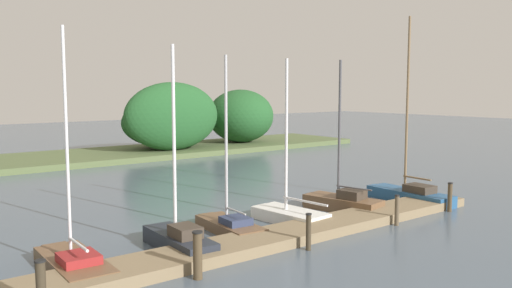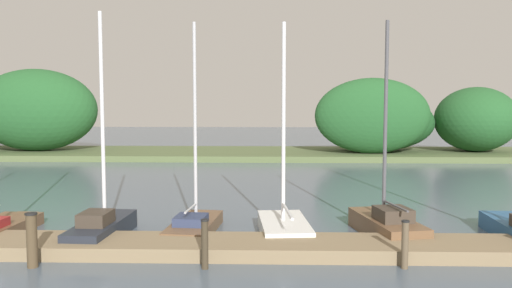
# 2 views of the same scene
# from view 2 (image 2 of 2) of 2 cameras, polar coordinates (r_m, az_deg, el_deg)

# --- Properties ---
(dock_pier) EXTENTS (23.76, 1.80, 0.35)m
(dock_pier) POSITION_cam_2_polar(r_m,az_deg,el_deg) (14.16, -13.68, -10.89)
(dock_pier) COLOR #847051
(dock_pier) RESTS_ON ground
(far_shore) EXTENTS (56.09, 8.00, 7.24)m
(far_shore) POSITION_cam_2_polar(r_m,az_deg,el_deg) (38.00, -12.04, 2.56)
(far_shore) COLOR #56663D
(far_shore) RESTS_ON ground
(sailboat_3) EXTENTS (1.17, 3.61, 6.48)m
(sailboat_3) POSITION_cam_2_polar(r_m,az_deg,el_deg) (15.62, -16.57, -8.56)
(sailboat_3) COLOR #232833
(sailboat_3) RESTS_ON ground
(sailboat_4) EXTENTS (1.44, 3.52, 6.30)m
(sailboat_4) POSITION_cam_2_polar(r_m,az_deg,el_deg) (15.81, -6.78, -8.54)
(sailboat_4) COLOR brown
(sailboat_4) RESTS_ON ground
(sailboat_5) EXTENTS (1.63, 3.57, 6.25)m
(sailboat_5) POSITION_cam_2_polar(r_m,az_deg,el_deg) (15.48, 3.06, -8.79)
(sailboat_5) COLOR white
(sailboat_5) RESTS_ON ground
(sailboat_6) EXTENTS (1.81, 3.60, 6.29)m
(sailboat_6) POSITION_cam_2_polar(r_m,az_deg,el_deg) (15.78, 14.13, -8.39)
(sailboat_6) COLOR brown
(sailboat_6) RESTS_ON ground
(mooring_piling_2) EXTENTS (0.29, 0.29, 1.32)m
(mooring_piling_2) POSITION_cam_2_polar(r_m,az_deg,el_deg) (13.56, -23.53, -9.71)
(mooring_piling_2) COLOR #4C3D28
(mooring_piling_2) RESTS_ON ground
(mooring_piling_3) EXTENTS (0.19, 0.19, 1.19)m
(mooring_piling_3) POSITION_cam_2_polar(r_m,az_deg,el_deg) (12.44, -5.68, -10.93)
(mooring_piling_3) COLOR #3D3323
(mooring_piling_3) RESTS_ON ground
(mooring_piling_4) EXTENTS (0.19, 0.19, 1.16)m
(mooring_piling_4) POSITION_cam_2_polar(r_m,az_deg,el_deg) (12.89, 16.14, -10.60)
(mooring_piling_4) COLOR brown
(mooring_piling_4) RESTS_ON ground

